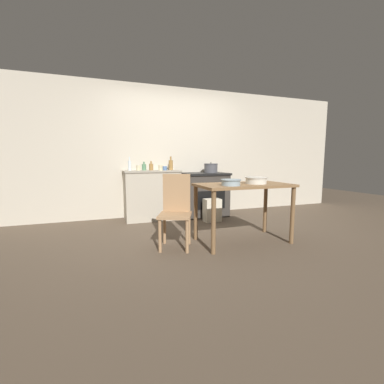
# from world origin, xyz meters

# --- Properties ---
(ground_plane) EXTENTS (14.00, 14.00, 0.00)m
(ground_plane) POSITION_xyz_m (0.00, 0.00, 0.00)
(ground_plane) COLOR brown
(wall_back) EXTENTS (8.00, 0.07, 2.55)m
(wall_back) POSITION_xyz_m (0.00, 1.58, 1.27)
(wall_back) COLOR beige
(wall_back) RESTS_ON ground_plane
(counter_cabinet) EXTENTS (1.03, 0.58, 0.92)m
(counter_cabinet) POSITION_xyz_m (-0.49, 1.28, 0.46)
(counter_cabinet) COLOR #B2A893
(counter_cabinet) RESTS_ON ground_plane
(stove) EXTENTS (0.87, 0.68, 0.86)m
(stove) POSITION_xyz_m (0.57, 1.23, 0.43)
(stove) COLOR #38332D
(stove) RESTS_ON ground_plane
(work_table) EXTENTS (1.25, 0.69, 0.80)m
(work_table) POSITION_xyz_m (0.42, -0.51, 0.68)
(work_table) COLOR olive
(work_table) RESTS_ON ground_plane
(chair) EXTENTS (0.53, 0.53, 0.94)m
(chair) POSITION_xyz_m (-0.50, -0.38, 0.49)
(chair) COLOR #A87F56
(chair) RESTS_ON ground_plane
(flour_sack) EXTENTS (0.30, 0.21, 0.41)m
(flour_sack) POSITION_xyz_m (0.50, 0.69, 0.21)
(flour_sack) COLOR beige
(flour_sack) RESTS_ON ground_plane
(stock_pot) EXTENTS (0.28, 0.28, 0.21)m
(stock_pot) POSITION_xyz_m (0.71, 1.24, 0.95)
(stock_pot) COLOR #4C4C51
(stock_pot) RESTS_ON stove
(mixing_bowl_large) EXTENTS (0.25, 0.25, 0.08)m
(mixing_bowl_large) POSITION_xyz_m (0.14, -0.66, 0.84)
(mixing_bowl_large) COLOR #93A8B2
(mixing_bowl_large) RESTS_ON work_table
(mixing_bowl_small) EXTENTS (0.29, 0.29, 0.09)m
(mixing_bowl_small) POSITION_xyz_m (0.57, -0.57, 0.85)
(mixing_bowl_small) COLOR silver
(mixing_bowl_small) RESTS_ON work_table
(bottle_far_left) EXTENTS (0.08, 0.08, 0.17)m
(bottle_far_left) POSITION_xyz_m (-0.48, 1.32, 0.99)
(bottle_far_left) COLOR olive
(bottle_far_left) RESTS_ON counter_cabinet
(bottle_left) EXTENTS (0.08, 0.08, 0.26)m
(bottle_left) POSITION_xyz_m (-0.10, 1.32, 1.02)
(bottle_left) COLOR olive
(bottle_left) RESTS_ON counter_cabinet
(bottle_mid_left) EXTENTS (0.08, 0.08, 0.16)m
(bottle_mid_left) POSITION_xyz_m (-0.61, 1.36, 0.98)
(bottle_mid_left) COLOR #517F5B
(bottle_mid_left) RESTS_ON counter_cabinet
(bottle_center_left) EXTENTS (0.06, 0.06, 0.25)m
(bottle_center_left) POSITION_xyz_m (-0.88, 1.30, 1.02)
(bottle_center_left) COLOR silver
(bottle_center_left) RESTS_ON counter_cabinet
(cup_center) EXTENTS (0.08, 0.08, 0.10)m
(cup_center) POSITION_xyz_m (-0.35, 1.10, 0.97)
(cup_center) COLOR beige
(cup_center) RESTS_ON counter_cabinet
(cup_center_right) EXTENTS (0.09, 0.09, 0.08)m
(cup_center_right) POSITION_xyz_m (-0.23, 1.25, 0.96)
(cup_center_right) COLOR #4C6B99
(cup_center_right) RESTS_ON counter_cabinet
(cup_mid_right) EXTENTS (0.08, 0.08, 0.09)m
(cup_mid_right) POSITION_xyz_m (-0.73, 1.24, 0.97)
(cup_mid_right) COLOR beige
(cup_mid_right) RESTS_ON counter_cabinet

